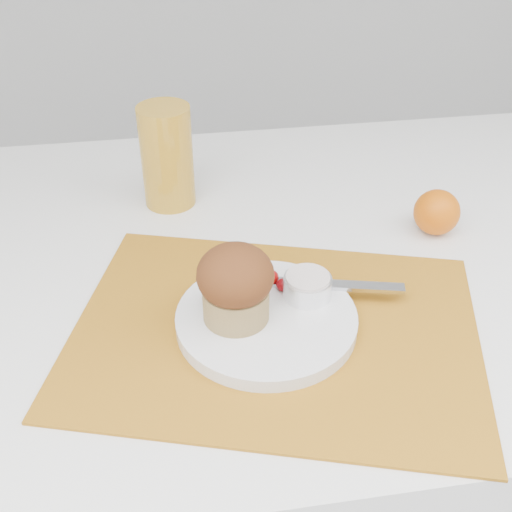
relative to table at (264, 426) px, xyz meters
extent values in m
cube|color=white|center=(0.00, 0.00, 0.00)|extent=(1.20, 0.80, 0.75)
cube|color=#A96A17|center=(-0.02, -0.17, 0.38)|extent=(0.56, 0.48, 0.00)
cylinder|color=white|center=(-0.03, -0.16, 0.39)|extent=(0.23, 0.23, 0.02)
cylinder|color=white|center=(0.03, -0.13, 0.41)|extent=(0.07, 0.07, 0.03)
cylinder|color=silver|center=(0.03, -0.13, 0.42)|extent=(0.07, 0.07, 0.01)
ellipsoid|color=#600202|center=(-0.01, -0.10, 0.41)|extent=(0.02, 0.02, 0.02)
ellipsoid|color=#500205|center=(0.00, -0.12, 0.40)|extent=(0.02, 0.02, 0.02)
cube|color=#B7B8C0|center=(0.05, -0.12, 0.40)|extent=(0.20, 0.06, 0.01)
sphere|color=#DC6107|center=(0.25, 0.01, 0.41)|extent=(0.07, 0.07, 0.07)
cylinder|color=gold|center=(-0.12, 0.16, 0.45)|extent=(0.09, 0.09, 0.16)
cylinder|color=#A2854E|center=(-0.06, -0.16, 0.42)|extent=(0.10, 0.10, 0.04)
ellipsoid|color=#361809|center=(-0.06, -0.16, 0.46)|extent=(0.09, 0.09, 0.07)
camera|label=1|loc=(-0.13, -0.73, 0.90)|focal=45.00mm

